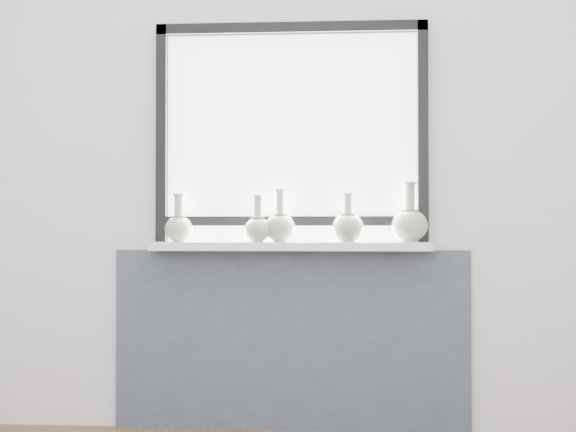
# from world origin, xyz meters

# --- Properties ---
(back_wall) EXTENTS (3.60, 0.02, 2.60)m
(back_wall) POSITION_xyz_m (0.00, 1.81, 1.30)
(back_wall) COLOR silver
(back_wall) RESTS_ON ground
(apron_panel) EXTENTS (1.70, 0.03, 0.86)m
(apron_panel) POSITION_xyz_m (0.00, 1.78, 0.43)
(apron_panel) COLOR #3F4C58
(apron_panel) RESTS_ON ground
(windowsill) EXTENTS (1.32, 0.18, 0.04)m
(windowsill) POSITION_xyz_m (0.00, 1.71, 0.88)
(windowsill) COLOR white
(windowsill) RESTS_ON apron_panel
(window) EXTENTS (1.30, 0.06, 1.05)m
(window) POSITION_xyz_m (0.00, 1.77, 1.44)
(window) COLOR black
(window) RESTS_ON windowsill
(vase_a) EXTENTS (0.13, 0.13, 0.23)m
(vase_a) POSITION_xyz_m (-0.53, 1.71, 0.98)
(vase_a) COLOR #9DB28F
(vase_a) RESTS_ON windowsill
(vase_b) EXTENTS (0.13, 0.13, 0.22)m
(vase_b) POSITION_xyz_m (-0.15, 1.68, 0.97)
(vase_b) COLOR #9DB28F
(vase_b) RESTS_ON windowsill
(vase_c) EXTENTS (0.15, 0.15, 0.25)m
(vase_c) POSITION_xyz_m (-0.05, 1.70, 0.98)
(vase_c) COLOR #9DB28F
(vase_c) RESTS_ON windowsill
(vase_d) EXTENTS (0.15, 0.15, 0.23)m
(vase_d) POSITION_xyz_m (0.27, 1.69, 0.98)
(vase_d) COLOR #9DB28F
(vase_d) RESTS_ON windowsill
(vase_e) EXTENTS (0.17, 0.17, 0.28)m
(vase_e) POSITION_xyz_m (0.56, 1.72, 0.99)
(vase_e) COLOR #9DB28F
(vase_e) RESTS_ON windowsill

